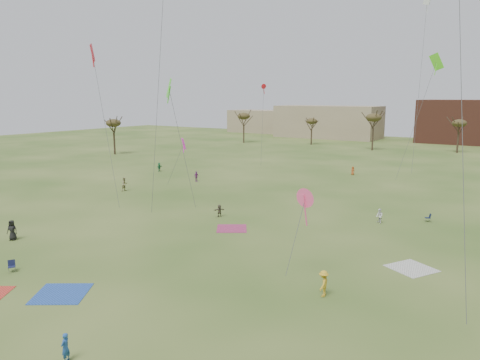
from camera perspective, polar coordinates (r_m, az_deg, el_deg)
The scene contains 20 objects.
ground at distance 33.27m, azimuth -11.81°, elevation -12.52°, with size 260.00×260.00×0.00m, color #2D4E18.
flyer_near_right at distance 25.19m, azimuth -21.08°, elevation -19.03°, with size 0.55×0.36×1.50m, color #214F99.
spectator_fore_b at distance 64.64m, azimuth -14.27°, elevation -0.51°, with size 0.93×0.72×1.90m, color tan.
spectator_fore_c at distance 49.36m, azimuth -2.60°, elevation -3.86°, with size 1.26×0.40×1.36m, color brown.
flyer_mid_a at distance 46.28m, azimuth -26.68°, elevation -5.64°, with size 0.91×0.59×1.86m, color black.
flyer_mid_b at distance 30.78m, azimuth 10.43°, elevation -12.66°, with size 1.13×0.65×1.74m, color gold.
spectator_mid_d at distance 70.02m, azimuth -5.51°, elevation 0.46°, with size 0.93×0.39×1.59m, color #983F96.
spectator_mid_e at distance 48.94m, azimuth 17.09°, elevation -4.35°, with size 0.74×0.58×1.52m, color white.
flyer_far_a at distance 80.36m, azimuth -10.09°, elevation 1.61°, with size 1.42×0.45×1.53m, color #297B4A.
flyer_far_b at distance 78.05m, azimuth 13.97°, elevation 1.16°, with size 0.69×0.45×1.41m, color #B34D1E.
blanket_blue at distance 33.14m, azimuth -21.50°, elevation -13.15°, with size 3.31×3.31×0.03m, color #2750AA.
blanket_cream at distance 37.45m, azimuth 20.72°, elevation -10.34°, with size 2.97×2.97×0.03m, color beige.
blanket_plum at distance 45.14m, azimuth -1.04°, elevation -6.11°, with size 2.92×2.92×0.03m, color #A3325F.
camp_chair_left at distance 38.34m, azimuth -26.70°, elevation -9.90°, with size 0.72×0.71×0.87m.
camp_chair_right at distance 51.36m, azimuth 22.49°, elevation -4.58°, with size 0.71×0.69×0.87m.
kites_aloft at distance 59.71m, azimuth 15.57°, elevation 18.83°, with size 60.35×54.70×27.89m.
tree_line at distance 103.60m, azimuth 19.78°, elevation 6.62°, with size 117.44×49.32×8.91m.
building_tan at distance 147.96m, azimuth 10.98°, elevation 7.19°, with size 32.00×14.00×10.00m, color #937F60.
building_brick at distance 142.46m, azimuth 26.89°, elevation 6.55°, with size 26.00×16.00×12.00m, color brown.
building_tan_west at distance 167.91m, azimuth 2.36°, elevation 7.39°, with size 20.00×12.00×8.00m, color #937F60.
Camera 1 is at (22.14, -21.26, 12.84)m, focal length 34.01 mm.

